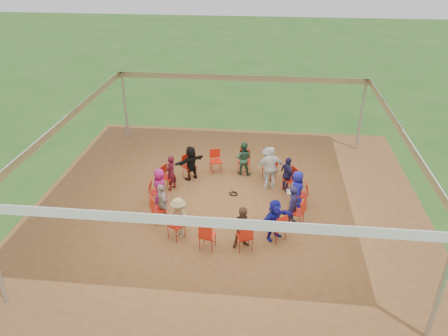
# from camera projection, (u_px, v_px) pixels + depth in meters

# --- Properties ---
(ground) EXTENTS (80.00, 80.00, 0.00)m
(ground) POSITION_uv_depth(u_px,v_px,m) (228.00, 205.00, 14.71)
(ground) COLOR #28541A
(ground) RESTS_ON ground
(dirt_patch) EXTENTS (13.00, 13.00, 0.00)m
(dirt_patch) POSITION_uv_depth(u_px,v_px,m) (228.00, 205.00, 14.71)
(dirt_patch) COLOR brown
(dirt_patch) RESTS_ON ground
(tent) EXTENTS (10.33, 10.33, 3.00)m
(tent) POSITION_uv_depth(u_px,v_px,m) (228.00, 141.00, 13.60)
(tent) COLOR #B2B2B7
(tent) RESTS_ON ground
(chair_0) EXTENTS (0.47, 0.45, 0.90)m
(chair_0) POSITION_uv_depth(u_px,v_px,m) (300.00, 195.00, 14.43)
(chair_0) COLOR red
(chair_0) RESTS_ON ground
(chair_1) EXTENTS (0.59, 0.58, 0.90)m
(chair_1) POSITION_uv_depth(u_px,v_px,m) (290.00, 179.00, 15.35)
(chair_1) COLOR red
(chair_1) RESTS_ON ground
(chair_2) EXTENTS (0.59, 0.60, 0.90)m
(chair_2) POSITION_uv_depth(u_px,v_px,m) (270.00, 168.00, 16.11)
(chair_2) COLOR red
(chair_2) RESTS_ON ground
(chair_3) EXTENTS (0.48, 0.50, 0.90)m
(chair_3) POSITION_uv_depth(u_px,v_px,m) (244.00, 162.00, 16.54)
(chair_3) COLOR red
(chair_3) RESTS_ON ground
(chair_4) EXTENTS (0.53, 0.54, 0.90)m
(chair_4) POSITION_uv_depth(u_px,v_px,m) (216.00, 161.00, 16.58)
(chair_4) COLOR red
(chair_4) RESTS_ON ground
(chair_5) EXTENTS (0.61, 0.61, 0.90)m
(chair_5) POSITION_uv_depth(u_px,v_px,m) (189.00, 167.00, 16.20)
(chair_5) COLOR red
(chair_5) RESTS_ON ground
(chair_6) EXTENTS (0.56, 0.55, 0.90)m
(chair_6) POSITION_uv_depth(u_px,v_px,m) (168.00, 177.00, 15.48)
(chair_6) COLOR red
(chair_6) RESTS_ON ground
(chair_7) EXTENTS (0.47, 0.45, 0.90)m
(chair_7) POSITION_uv_depth(u_px,v_px,m) (157.00, 192.00, 14.58)
(chair_7) COLOR red
(chair_7) RESTS_ON ground
(chair_8) EXTENTS (0.59, 0.58, 0.90)m
(chair_8) POSITION_uv_depth(u_px,v_px,m) (159.00, 209.00, 13.65)
(chair_8) COLOR red
(chair_8) RESTS_ON ground
(chair_9) EXTENTS (0.59, 0.60, 0.90)m
(chair_9) POSITION_uv_depth(u_px,v_px,m) (176.00, 225.00, 12.90)
(chair_9) COLOR red
(chair_9) RESTS_ON ground
(chair_10) EXTENTS (0.48, 0.50, 0.90)m
(chair_10) POSITION_uv_depth(u_px,v_px,m) (207.00, 235.00, 12.46)
(chair_10) COLOR red
(chair_10) RESTS_ON ground
(chair_11) EXTENTS (0.53, 0.54, 0.90)m
(chair_11) POSITION_uv_depth(u_px,v_px,m) (245.00, 236.00, 12.43)
(chair_11) COLOR red
(chair_11) RESTS_ON ground
(chair_12) EXTENTS (0.61, 0.61, 0.90)m
(chair_12) POSITION_uv_depth(u_px,v_px,m) (277.00, 227.00, 12.81)
(chair_12) COLOR red
(chair_12) RESTS_ON ground
(chair_13) EXTENTS (0.56, 0.55, 0.90)m
(chair_13) POSITION_uv_depth(u_px,v_px,m) (297.00, 212.00, 13.52)
(chair_13) COLOR red
(chair_13) RESTS_ON ground
(person_seated_0) EXTENTS (0.40, 0.66, 1.31)m
(person_seated_0) POSITION_uv_depth(u_px,v_px,m) (297.00, 189.00, 14.34)
(person_seated_0) COLOR #181999
(person_seated_0) RESTS_ON ground
(person_seated_1) EXTENTS (0.72, 0.86, 1.31)m
(person_seated_1) POSITION_uv_depth(u_px,v_px,m) (287.00, 175.00, 15.21)
(person_seated_1) COLOR #201C43
(person_seated_1) RESTS_ON ground
(person_seated_2) EXTENTS (0.93, 0.82, 1.31)m
(person_seated_2) POSITION_uv_depth(u_px,v_px,m) (268.00, 164.00, 15.93)
(person_seated_2) COLOR gray
(person_seated_2) RESTS_ON ground
(person_seated_3) EXTENTS (0.68, 0.46, 1.31)m
(person_seated_3) POSITION_uv_depth(u_px,v_px,m) (243.00, 158.00, 16.34)
(person_seated_3) COLOR #254734
(person_seated_3) RESTS_ON ground
(person_seated_4) EXTENTS (1.20, 1.16, 1.31)m
(person_seated_4) POSITION_uv_depth(u_px,v_px,m) (191.00, 163.00, 16.02)
(person_seated_4) COLOR black
(person_seated_4) RESTS_ON ground
(person_seated_5) EXTENTS (0.47, 0.56, 1.31)m
(person_seated_5) POSITION_uv_depth(u_px,v_px,m) (171.00, 173.00, 15.34)
(person_seated_5) COLOR #440E1A
(person_seated_5) RESTS_ON ground
(person_seated_6) EXTENTS (0.40, 0.66, 1.31)m
(person_seated_6) POSITION_uv_depth(u_px,v_px,m) (160.00, 187.00, 14.48)
(person_seated_6) COLOR #9B1667
(person_seated_6) RESTS_ON ground
(person_seated_7) EXTENTS (0.72, 0.86, 1.31)m
(person_seated_7) POSITION_uv_depth(u_px,v_px,m) (162.00, 203.00, 13.60)
(person_seated_7) COLOR #ABA397
(person_seated_7) RESTS_ON ground
(person_seated_8) EXTENTS (0.93, 0.82, 1.31)m
(person_seated_8) POSITION_uv_depth(u_px,v_px,m) (179.00, 218.00, 12.88)
(person_seated_8) COLOR tan
(person_seated_8) RESTS_ON ground
(person_seated_9) EXTENTS (0.71, 0.54, 1.31)m
(person_seated_9) POSITION_uv_depth(u_px,v_px,m) (244.00, 228.00, 12.44)
(person_seated_9) COLOR brown
(person_seated_9) RESTS_ON ground
(person_seated_10) EXTENTS (1.20, 1.16, 1.31)m
(person_seated_10) POSITION_uv_depth(u_px,v_px,m) (275.00, 220.00, 12.80)
(person_seated_10) COLOR #181999
(person_seated_10) RESTS_ON ground
(person_seated_11) EXTENTS (0.47, 0.56, 1.31)m
(person_seated_11) POSITION_uv_depth(u_px,v_px,m) (293.00, 205.00, 13.48)
(person_seated_11) COLOR #201C43
(person_seated_11) RESTS_ON ground
(standing_person) EXTENTS (1.00, 0.61, 1.61)m
(standing_person) POSITION_uv_depth(u_px,v_px,m) (271.00, 168.00, 15.33)
(standing_person) COLOR silver
(standing_person) RESTS_ON ground
(cable_coil) EXTENTS (0.31, 0.31, 0.03)m
(cable_coil) POSITION_uv_depth(u_px,v_px,m) (234.00, 194.00, 15.30)
(cable_coil) COLOR black
(cable_coil) RESTS_ON ground
(laptop) EXTENTS (0.29, 0.35, 0.23)m
(laptop) POSITION_uv_depth(u_px,v_px,m) (292.00, 190.00, 14.36)
(laptop) COLOR #B7B7BC
(laptop) RESTS_ON ground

